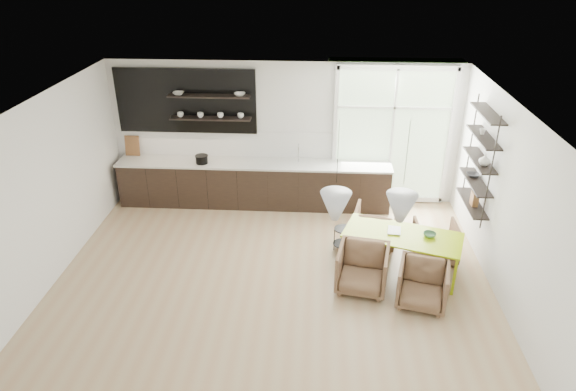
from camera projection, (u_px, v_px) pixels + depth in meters
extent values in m
cube|color=tan|center=(272.00, 280.00, 8.35)|extent=(7.00, 6.00, 0.01)
cube|color=white|center=(284.00, 133.00, 10.38)|extent=(7.00, 0.02, 2.90)
cube|color=white|center=(45.00, 194.00, 7.89)|extent=(0.02, 6.00, 2.90)
cube|color=white|center=(509.00, 207.00, 7.51)|extent=(0.02, 6.00, 2.90)
cube|color=white|center=(269.00, 107.00, 7.05)|extent=(7.00, 6.00, 0.01)
cube|color=#B2D1A5|center=(392.00, 136.00, 10.23)|extent=(2.20, 0.02, 2.70)
cube|color=silver|center=(392.00, 137.00, 10.21)|extent=(2.30, 0.08, 2.80)
cone|color=silver|center=(335.00, 206.00, 7.11)|extent=(0.44, 0.44, 0.42)
cone|color=silver|center=(401.00, 208.00, 7.06)|extent=(0.44, 0.44, 0.42)
cylinder|color=black|center=(338.00, 152.00, 6.75)|extent=(0.01, 0.01, 0.89)
cylinder|color=black|center=(407.00, 153.00, 6.70)|extent=(0.01, 0.01, 0.89)
cube|color=black|center=(254.00, 184.00, 10.56)|extent=(5.50, 0.65, 0.90)
cube|color=beige|center=(254.00, 163.00, 10.35)|extent=(5.54, 0.69, 0.04)
cube|color=white|center=(255.00, 145.00, 10.51)|extent=(5.50, 0.02, 0.55)
cube|color=black|center=(186.00, 101.00, 10.16)|extent=(2.80, 0.06, 1.30)
cube|color=black|center=(209.00, 96.00, 9.94)|extent=(1.60, 0.28, 0.03)
cube|color=black|center=(211.00, 118.00, 10.14)|extent=(1.60, 0.28, 0.03)
cube|color=brown|center=(132.00, 146.00, 10.60)|extent=(0.30, 0.10, 0.42)
cylinder|color=silver|center=(299.00, 153.00, 10.30)|extent=(0.02, 0.02, 0.40)
imported|color=white|center=(178.00, 93.00, 9.96)|extent=(0.22, 0.22, 0.05)
imported|color=white|center=(240.00, 94.00, 9.89)|extent=(0.22, 0.22, 0.05)
imported|color=white|center=(180.00, 115.00, 10.15)|extent=(0.12, 0.12, 0.10)
imported|color=white|center=(200.00, 115.00, 10.12)|extent=(0.12, 0.12, 0.10)
imported|color=white|center=(220.00, 115.00, 10.10)|extent=(0.12, 0.12, 0.10)
imported|color=white|center=(241.00, 116.00, 10.08)|extent=(0.12, 0.12, 0.10)
cylinder|color=black|center=(202.00, 160.00, 10.27)|extent=(0.24, 0.24, 0.15)
cube|color=black|center=(490.00, 175.00, 7.94)|extent=(0.02, 0.02, 1.90)
cube|color=black|center=(470.00, 147.00, 9.01)|extent=(0.02, 0.02, 1.90)
cube|color=black|center=(472.00, 203.00, 8.83)|extent=(0.26, 1.20, 0.02)
cube|color=black|center=(476.00, 182.00, 8.65)|extent=(0.26, 1.20, 0.02)
cube|color=black|center=(479.00, 160.00, 8.47)|extent=(0.26, 1.20, 0.02)
cube|color=black|center=(484.00, 137.00, 8.30)|extent=(0.26, 1.20, 0.03)
cube|color=black|center=(488.00, 113.00, 8.12)|extent=(0.26, 1.20, 0.03)
imported|color=white|center=(485.00, 160.00, 8.20)|extent=(0.18, 0.18, 0.19)
imported|color=#333338|center=(473.00, 175.00, 8.81)|extent=(0.22, 0.22, 0.05)
imported|color=white|center=(483.00, 132.00, 8.36)|extent=(0.10, 0.10, 0.09)
cube|color=brown|center=(475.00, 199.00, 8.68)|extent=(0.10, 0.18, 0.24)
cube|color=#9BBB0A|center=(403.00, 235.00, 8.32)|extent=(2.04, 1.38, 0.03)
cube|color=#9BBB0A|center=(342.00, 254.00, 8.45)|extent=(0.05, 0.05, 0.65)
cube|color=#9BBB0A|center=(354.00, 232.00, 9.08)|extent=(0.05, 0.05, 0.65)
cube|color=#9BBB0A|center=(454.00, 277.00, 7.86)|extent=(0.05, 0.05, 0.65)
cube|color=#9BBB0A|center=(459.00, 252.00, 8.49)|extent=(0.05, 0.05, 0.65)
imported|color=brown|center=(375.00, 226.00, 9.21)|extent=(0.89, 0.91, 0.70)
imported|color=brown|center=(435.00, 241.00, 8.80)|extent=(0.71, 0.73, 0.66)
imported|color=brown|center=(362.00, 269.00, 8.00)|extent=(0.90, 0.91, 0.72)
imported|color=brown|center=(423.00, 284.00, 7.67)|extent=(0.87, 0.89, 0.67)
cylinder|color=black|center=(343.00, 229.00, 8.98)|extent=(0.32, 0.32, 0.02)
cylinder|color=black|center=(343.00, 244.00, 9.12)|extent=(0.34, 0.34, 0.02)
cylinder|color=black|center=(351.00, 239.00, 9.07)|extent=(0.01, 0.01, 0.42)
cylinder|color=black|center=(342.00, 235.00, 9.21)|extent=(0.01, 0.01, 0.42)
cylinder|color=black|center=(334.00, 239.00, 9.08)|extent=(0.01, 0.01, 0.42)
cylinder|color=black|center=(343.00, 244.00, 8.94)|extent=(0.01, 0.01, 0.42)
imported|color=white|center=(388.00, 230.00, 8.41)|extent=(0.25, 0.31, 0.03)
imported|color=#45724D|center=(430.00, 235.00, 8.24)|extent=(0.27, 0.27, 0.06)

